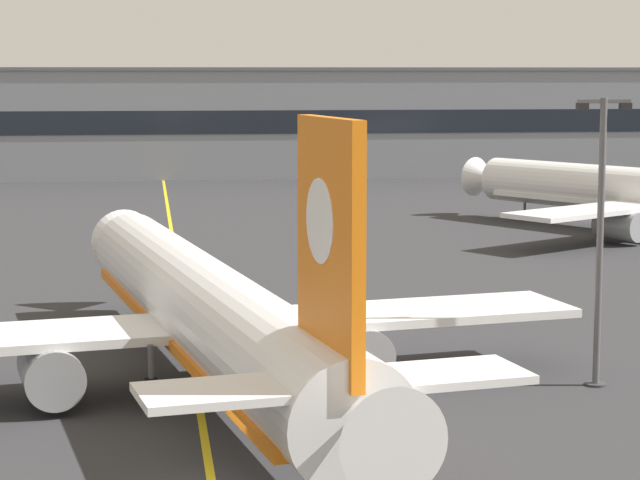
# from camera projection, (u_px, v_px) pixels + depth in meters

# --- Properties ---
(taxiway_centreline) EXTENTS (1.79, 180.00, 0.01)m
(taxiway_centreline) POSITION_uv_depth(u_px,v_px,m) (184.00, 311.00, 67.72)
(taxiway_centreline) COLOR yellow
(taxiway_centreline) RESTS_ON ground
(airliner_foreground) EXTENTS (32.34, 41.29, 11.65)m
(airliner_foreground) POSITION_uv_depth(u_px,v_px,m) (207.00, 312.00, 49.97)
(airliner_foreground) COLOR white
(airliner_foreground) RESTS_ON ground
(apron_lamp_post) EXTENTS (2.24, 0.90, 11.85)m
(apron_lamp_post) POSITION_uv_depth(u_px,v_px,m) (600.00, 236.00, 50.95)
(apron_lamp_post) COLOR #515156
(apron_lamp_post) RESTS_ON ground
(safety_cone_by_nose_gear) EXTENTS (0.44, 0.44, 0.55)m
(safety_cone_by_nose_gear) POSITION_uv_depth(u_px,v_px,m) (221.00, 315.00, 65.48)
(safety_cone_by_nose_gear) COLOR orange
(safety_cone_by_nose_gear) RESTS_ON ground
(terminal_building) EXTENTS (166.88, 12.40, 13.39)m
(terminal_building) POSITION_uv_depth(u_px,v_px,m) (131.00, 122.00, 153.36)
(terminal_building) COLOR gray
(terminal_building) RESTS_ON ground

